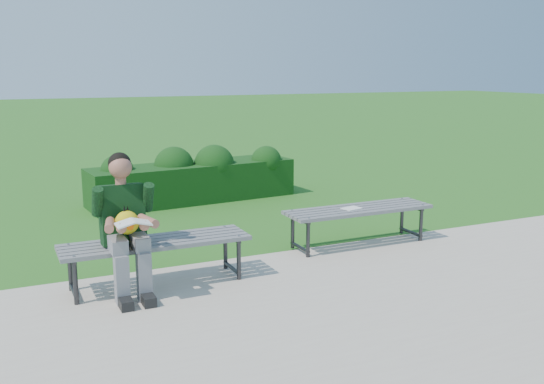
% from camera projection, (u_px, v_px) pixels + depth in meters
% --- Properties ---
extents(ground, '(80.00, 80.00, 0.00)m').
position_uv_depth(ground, '(254.00, 257.00, 6.83)').
color(ground, '#397521').
rests_on(ground, ground).
extents(walkway, '(30.00, 3.50, 0.02)m').
position_uv_depth(walkway, '(333.00, 312.00, 5.27)').
color(walkway, beige).
rests_on(walkway, ground).
extents(hedge, '(3.36, 1.14, 0.89)m').
position_uv_depth(hedge, '(194.00, 177.00, 9.68)').
color(hedge, '#12350F').
rests_on(hedge, ground).
extents(bench_left, '(1.80, 0.50, 0.46)m').
position_uv_depth(bench_left, '(156.00, 246.00, 5.82)').
color(bench_left, gray).
rests_on(bench_left, walkway).
extents(bench_right, '(1.80, 0.50, 0.46)m').
position_uv_depth(bench_right, '(359.00, 212.00, 7.18)').
color(bench_right, gray).
rests_on(bench_right, walkway).
extents(seated_boy, '(0.56, 0.76, 1.31)m').
position_uv_depth(seated_boy, '(125.00, 221.00, 5.55)').
color(seated_boy, slate).
rests_on(seated_boy, walkway).
extents(paper_sheet, '(0.25, 0.21, 0.01)m').
position_uv_depth(paper_sheet, '(352.00, 208.00, 7.13)').
color(paper_sheet, white).
rests_on(paper_sheet, bench_right).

